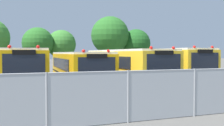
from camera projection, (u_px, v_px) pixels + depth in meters
ground_plane at (101, 85)px, 18.85m from camera, size 160.00×160.00×0.00m
school_bus_0 at (23, 67)px, 16.90m from camera, size 2.45×9.92×2.72m
school_bus_1 at (78, 67)px, 18.31m from camera, size 2.66×10.34×2.52m
school_bus_2 at (124, 65)px, 19.33m from camera, size 2.70×11.43×2.70m
school_bus_3 at (163, 64)px, 20.63m from camera, size 2.58×10.37×2.78m
tree_1 at (39, 43)px, 27.79m from camera, size 3.32×3.32×5.08m
tree_2 at (60, 45)px, 29.45m from camera, size 3.28×3.25×4.94m
tree_3 at (110, 36)px, 30.92m from camera, size 4.52×4.52×6.70m
tree_4 at (136, 43)px, 31.90m from camera, size 3.52×3.52×5.26m
chainlink_fence at (194, 92)px, 9.57m from camera, size 15.96×0.07×1.76m
traffic_cone at (35, 111)px, 9.11m from camera, size 0.48×0.48×0.63m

